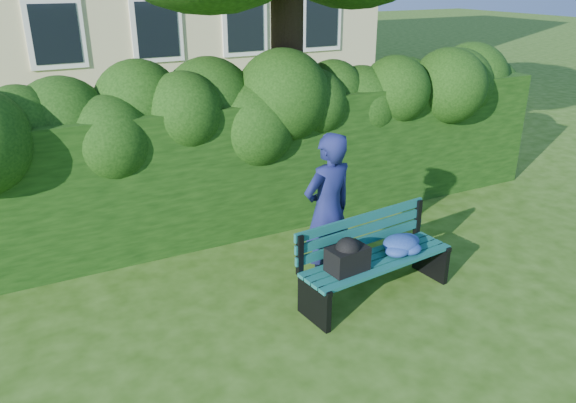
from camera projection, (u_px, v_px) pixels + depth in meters
ground at (313, 300)px, 6.15m from camera, size 80.00×80.00×0.00m
hedge at (233, 165)px, 7.61m from camera, size 10.00×1.00×1.80m
park_bench at (375, 255)px, 6.05m from camera, size 1.84×0.74×0.89m
man_reading at (328, 211)px, 6.16m from camera, size 0.72×0.53×1.79m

